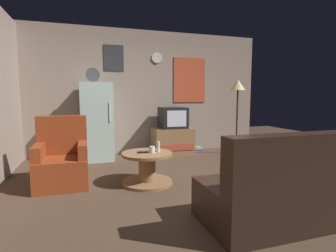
{
  "coord_description": "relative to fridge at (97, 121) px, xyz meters",
  "views": [
    {
      "loc": [
        -1.33,
        -3.23,
        1.24
      ],
      "look_at": [
        -0.02,
        0.9,
        0.75
      ],
      "focal_mm": 28.06,
      "sensor_mm": 36.0,
      "label": 1
    }
  ],
  "objects": [
    {
      "name": "mug_ceramic_white",
      "position": [
        0.67,
        -1.72,
        -0.26
      ],
      "size": [
        0.08,
        0.08,
        0.09
      ],
      "primitive_type": "cylinder",
      "color": "silver",
      "rests_on": "coffee_table"
    },
    {
      "name": "book_stack",
      "position": [
        2.11,
        -0.08,
        -0.68
      ],
      "size": [
        0.2,
        0.16,
        0.14
      ],
      "color": "#9C4B6B",
      "rests_on": "ground_plane"
    },
    {
      "name": "standing_lamp",
      "position": [
        2.88,
        -0.39,
        0.6
      ],
      "size": [
        0.32,
        0.32,
        1.59
      ],
      "color": "#332D28",
      "rests_on": "ground_plane"
    },
    {
      "name": "crt_tv",
      "position": [
        1.56,
        0.0,
        0.04
      ],
      "size": [
        0.54,
        0.51,
        0.44
      ],
      "color": "black",
      "rests_on": "tv_stand"
    },
    {
      "name": "couch",
      "position": [
        1.69,
        -3.25,
        -0.44
      ],
      "size": [
        1.7,
        0.8,
        0.92
      ],
      "color": "black",
      "rests_on": "ground_plane"
    },
    {
      "name": "wall_with_art",
      "position": [
        1.13,
        0.42,
        0.57
      ],
      "size": [
        5.2,
        0.12,
        2.64
      ],
      "color": "gray",
      "rests_on": "ground_plane"
    },
    {
      "name": "remote_control",
      "position": [
        0.54,
        -1.7,
        -0.29
      ],
      "size": [
        0.15,
        0.06,
        0.02
      ],
      "primitive_type": "cube",
      "rotation": [
        0.0,
        0.0,
        -0.12
      ],
      "color": "black",
      "rests_on": "coffee_table"
    },
    {
      "name": "fridge",
      "position": [
        0.0,
        0.0,
        0.0
      ],
      "size": [
        0.6,
        0.62,
        1.77
      ],
      "color": "silver",
      "rests_on": "ground_plane"
    },
    {
      "name": "tv_stand",
      "position": [
        1.55,
        0.0,
        -0.47
      ],
      "size": [
        0.84,
        0.53,
        0.57
      ],
      "color": "#8E6642",
      "rests_on": "ground_plane"
    },
    {
      "name": "wine_glass",
      "position": [
        0.77,
        -1.67,
        -0.23
      ],
      "size": [
        0.05,
        0.05,
        0.15
      ],
      "primitive_type": "cylinder",
      "color": "silver",
      "rests_on": "coffee_table"
    },
    {
      "name": "coffee_table",
      "position": [
        0.61,
        -1.69,
        -0.53
      ],
      "size": [
        0.72,
        0.72,
        0.45
      ],
      "color": "#8E6642",
      "rests_on": "ground_plane"
    },
    {
      "name": "ground_plane",
      "position": [
        1.12,
        -2.03,
        -0.75
      ],
      "size": [
        12.0,
        12.0,
        0.0
      ],
      "primitive_type": "plane",
      "color": "#4C3828"
    },
    {
      "name": "armchair",
      "position": [
        -0.54,
        -1.39,
        -0.42
      ],
      "size": [
        0.68,
        0.68,
        0.96
      ],
      "color": "maroon",
      "rests_on": "ground_plane"
    }
  ]
}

